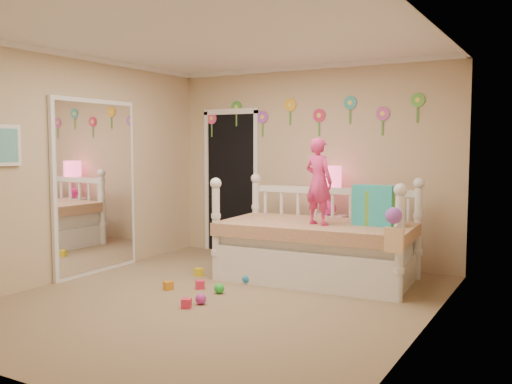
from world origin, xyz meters
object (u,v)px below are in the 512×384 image
Objects in this scene: daybed at (317,228)px; table_lamp at (330,183)px; child at (319,181)px; nightstand at (329,241)px.

table_lamp reaches higher than daybed.
child reaches higher than daybed.
nightstand is at bearing 0.00° from table_lamp.
child is 1.22m from nightstand.
nightstand is (-0.22, 0.88, -0.82)m from child.
table_lamp is at bearing -59.96° from child.
daybed is 0.78m from nightstand.
child is at bearing -76.03° from table_lamp.
table_lamp is at bearing 0.00° from nightstand.
nightstand is 1.06× the size of table_lamp.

